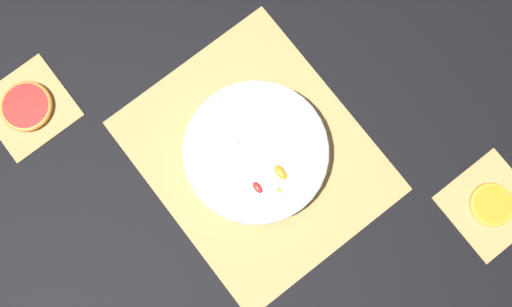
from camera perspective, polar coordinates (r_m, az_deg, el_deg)
The scene contains 7 objects.
ground_plane at distance 1.14m, azimuth 0.00°, elevation -0.23°, with size 6.00×6.00×0.00m, color black.
bamboo_mat_center at distance 1.14m, azimuth 0.00°, elevation -0.20°, with size 0.46×0.39×0.01m.
coaster_mat_near_left at distance 1.24m, azimuth -20.88°, elevation 4.11°, with size 0.16×0.16×0.01m.
coaster_mat_far_right at distance 1.21m, azimuth 21.42°, elevation -4.60°, with size 0.16×0.16×0.01m.
fruit_salad_bowl at distance 1.11m, azimuth 0.01°, elevation 0.12°, with size 0.27×0.27×0.06m.
orange_slice_whole at distance 1.20m, azimuth 21.56°, elevation -4.56°, with size 0.08×0.08×0.01m.
grapefruit_slice at distance 1.23m, azimuth -21.03°, elevation 4.21°, with size 0.10×0.10×0.01m.
Camera 1 is at (0.15, -0.12, 1.13)m, focal length 42.00 mm.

